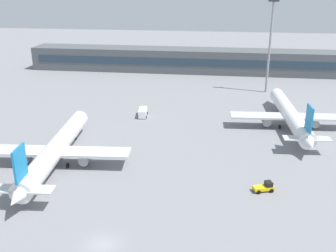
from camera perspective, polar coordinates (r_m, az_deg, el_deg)
The scene contains 7 objects.
ground_plane at distance 91.90m, azimuth -2.34°, elevation -1.64°, with size 400.00×400.00×0.00m, color gray.
terminal_building at distance 158.01m, azimuth 2.15°, elevation 9.58°, with size 121.18×12.13×9.00m.
airplane_near at distance 81.32m, azimuth -15.90°, elevation -3.06°, with size 29.96×42.86×10.58m.
airplane_mid at distance 102.43m, azimuth 17.30°, elevation 1.70°, with size 29.61×42.42×10.47m.
baggage_tug_yellow at distance 71.11m, azimuth 13.94°, elevation -8.62°, with size 3.89×2.73×1.75m.
service_van_white at distance 105.61m, azimuth -3.69°, elevation 1.99°, with size 2.76×5.39×2.08m.
floodlight_tower_west at distance 129.47m, azimuth 14.70°, elevation 12.03°, with size 3.20×0.80×29.59m.
Camera 1 is at (15.25, -43.66, 34.84)m, focal length 41.79 mm.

